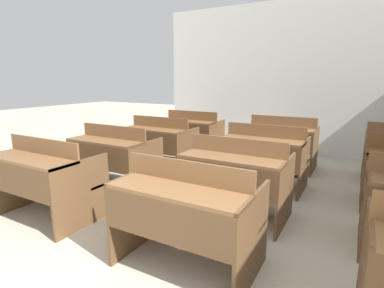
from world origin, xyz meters
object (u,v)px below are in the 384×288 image
(bench_second_left, at_px, (114,156))
(bench_back_center, at_px, (281,141))
(bench_third_center, at_px, (264,155))
(bench_front_left, at_px, (45,177))
(bench_third_left, at_px, (159,142))
(bench_front_center, at_px, (186,213))
(bench_second_center, at_px, (235,176))
(bench_back_left, at_px, (191,132))

(bench_second_left, bearing_deg, bench_back_center, 50.52)
(bench_third_center, bearing_deg, bench_second_left, -148.66)
(bench_front_left, xyz_separation_m, bench_third_left, (0.02, 2.17, 0.00))
(bench_front_center, relative_size, bench_back_center, 1.00)
(bench_second_left, distance_m, bench_second_center, 1.83)
(bench_front_center, bearing_deg, bench_back_center, 89.95)
(bench_second_center, bearing_deg, bench_back_center, 90.08)
(bench_second_left, height_order, bench_back_left, same)
(bench_front_center, height_order, bench_third_center, same)
(bench_front_left, distance_m, bench_third_center, 2.86)
(bench_front_center, bearing_deg, bench_back_left, 118.76)
(bench_front_center, height_order, bench_second_left, same)
(bench_back_center, bearing_deg, bench_front_left, -119.29)
(bench_front_center, distance_m, bench_back_center, 3.30)
(bench_third_center, bearing_deg, bench_second_center, -90.13)
(bench_third_center, distance_m, bench_back_center, 1.10)
(bench_front_center, xyz_separation_m, bench_third_center, (0.01, 2.20, 0.00))
(bench_second_left, xyz_separation_m, bench_back_center, (1.83, 2.22, 0.00))
(bench_third_center, bearing_deg, bench_back_left, 148.83)
(bench_front_left, xyz_separation_m, bench_second_center, (1.85, 1.06, 0.00))
(bench_second_left, distance_m, bench_back_center, 2.88)
(bench_second_left, relative_size, bench_third_left, 1.00)
(bench_third_center, xyz_separation_m, bench_back_left, (-1.82, 1.10, 0.00))
(bench_back_left, bearing_deg, bench_second_left, -90.29)
(bench_front_left, relative_size, bench_third_center, 1.00)
(bench_second_left, bearing_deg, bench_second_center, -0.27)
(bench_front_center, xyz_separation_m, bench_third_left, (-1.82, 2.19, 0.00))
(bench_second_left, distance_m, bench_third_center, 2.15)
(bench_front_center, relative_size, bench_second_center, 1.00)
(bench_third_center, bearing_deg, bench_back_center, 90.30)
(bench_second_left, bearing_deg, bench_third_left, 89.78)
(bench_second_left, height_order, bench_third_left, same)
(bench_front_center, relative_size, bench_second_left, 1.00)
(bench_second_center, relative_size, bench_third_center, 1.00)
(bench_front_center, height_order, bench_third_left, same)
(bench_third_left, relative_size, bench_back_center, 1.00)
(bench_front_center, relative_size, bench_third_center, 1.00)
(bench_front_center, relative_size, bench_back_left, 1.00)
(bench_third_center, height_order, bench_back_left, same)
(bench_third_left, xyz_separation_m, bench_third_center, (1.83, 0.01, 0.00))
(bench_second_center, bearing_deg, bench_third_center, 89.87)
(bench_front_center, xyz_separation_m, bench_back_center, (0.00, 3.30, 0.00))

